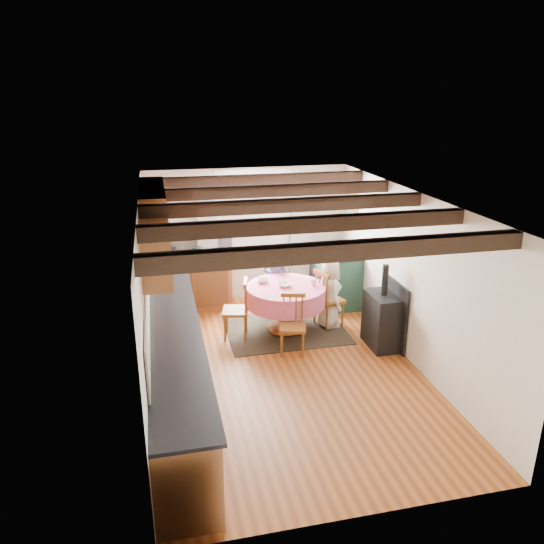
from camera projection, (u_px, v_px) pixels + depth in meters
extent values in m
cube|color=#A65621|center=(285.00, 368.00, 7.27)|extent=(3.60, 5.50, 0.00)
cube|color=white|center=(286.00, 198.00, 6.48)|extent=(3.60, 5.50, 0.00)
cube|color=silver|center=(248.00, 235.00, 9.40)|extent=(3.60, 0.00, 2.40)
cube|color=silver|center=(366.00, 404.00, 4.34)|extent=(3.60, 0.00, 2.40)
cube|color=silver|center=(146.00, 300.00, 6.50)|extent=(0.00, 5.50, 2.40)
cube|color=silver|center=(411.00, 278.00, 7.25)|extent=(0.00, 5.50, 2.40)
cube|color=#322116|center=(341.00, 251.00, 4.67)|extent=(3.60, 0.16, 0.16)
cube|color=#322116|center=(309.00, 224.00, 5.59)|extent=(3.60, 0.16, 0.16)
cube|color=#322116|center=(286.00, 205.00, 6.51)|extent=(3.60, 0.16, 0.16)
cube|color=#322116|center=(269.00, 191.00, 7.43)|extent=(3.60, 0.16, 0.16)
cube|color=#322116|center=(255.00, 180.00, 8.35)|extent=(3.60, 0.16, 0.16)
cube|color=beige|center=(147.00, 291.00, 6.78)|extent=(0.02, 4.50, 0.55)
cube|color=beige|center=(193.00, 238.00, 9.18)|extent=(1.40, 0.02, 0.55)
cube|color=brown|center=(174.00, 351.00, 6.81)|extent=(0.60, 5.30, 0.88)
cube|color=brown|center=(193.00, 284.00, 9.16)|extent=(1.30, 0.60, 0.88)
cube|color=black|center=(173.00, 319.00, 6.66)|extent=(0.64, 5.30, 0.04)
cube|color=black|center=(192.00, 260.00, 8.99)|extent=(1.30, 0.64, 0.04)
cube|color=brown|center=(154.00, 218.00, 7.39)|extent=(0.34, 1.80, 0.90)
cube|color=brown|center=(156.00, 252.00, 6.03)|extent=(0.34, 0.90, 0.70)
cube|color=white|center=(253.00, 213.00, 9.28)|extent=(1.34, 0.03, 1.54)
cube|color=white|center=(253.00, 213.00, 9.28)|extent=(1.20, 0.01, 1.40)
cube|color=#BABABA|center=(207.00, 244.00, 9.19)|extent=(0.35, 0.10, 2.10)
cube|color=#BABABA|center=(300.00, 238.00, 9.54)|extent=(0.35, 0.10, 2.10)
cylinder|color=black|center=(254.00, 180.00, 9.00)|extent=(2.00, 0.03, 0.03)
cube|color=gold|center=(351.00, 208.00, 9.19)|extent=(0.04, 0.50, 0.60)
cylinder|color=silver|center=(305.00, 205.00, 9.43)|extent=(0.30, 0.02, 0.30)
cube|color=#312A1F|center=(285.00, 330.00, 8.42)|extent=(1.89, 1.47, 0.01)
imported|color=#44496C|center=(276.00, 280.00, 8.89)|extent=(0.50, 0.39, 1.20)
imported|color=beige|center=(330.00, 293.00, 8.38)|extent=(0.40, 0.59, 1.15)
imported|color=silver|center=(285.00, 285.00, 8.16)|extent=(0.29, 0.29, 0.05)
imported|color=silver|center=(263.00, 281.00, 8.34)|extent=(0.19, 0.19, 0.06)
imported|color=silver|center=(313.00, 283.00, 8.19)|extent=(0.14, 0.14, 0.09)
cylinder|color=#262628|center=(174.00, 253.00, 8.93)|extent=(0.13, 0.13, 0.23)
cylinder|color=#262628|center=(198.00, 253.00, 8.97)|extent=(0.17, 0.17, 0.19)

